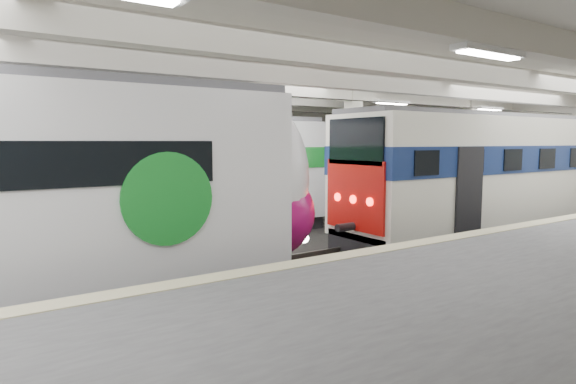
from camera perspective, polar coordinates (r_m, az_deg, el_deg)
station_hall at (r=11.59m, az=4.57°, el=4.75°), size 36.00×24.00×5.75m
modern_emu at (r=10.93m, az=-29.17°, el=-0.72°), size 15.08×3.11×4.80m
older_rer at (r=19.68m, az=22.86°, el=2.22°), size 13.68×3.02×4.50m
far_train at (r=17.10m, az=-17.00°, el=1.73°), size 14.01×3.17×4.45m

